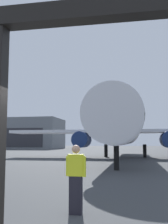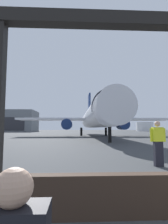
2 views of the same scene
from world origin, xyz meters
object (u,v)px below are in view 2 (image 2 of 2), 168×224
(distant_hangar, at_px, (15,121))
(fuel_storage_tank, at_px, (145,127))
(airplane, at_px, (95,117))
(ground_crew_worker, at_px, (158,143))

(distant_hangar, relative_size, fuel_storage_tank, 2.30)
(airplane, distance_m, fuel_storage_tank, 63.73)
(ground_crew_worker, height_order, distant_hangar, distant_hangar)
(airplane, relative_size, fuel_storage_tank, 4.07)
(ground_crew_worker, distance_m, distant_hangar, 81.00)
(airplane, height_order, ground_crew_worker, airplane)
(airplane, distance_m, ground_crew_worker, 24.51)
(airplane, relative_size, distant_hangar, 1.77)
(ground_crew_worker, relative_size, distant_hangar, 0.09)
(ground_crew_worker, distance_m, fuel_storage_tank, 86.00)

